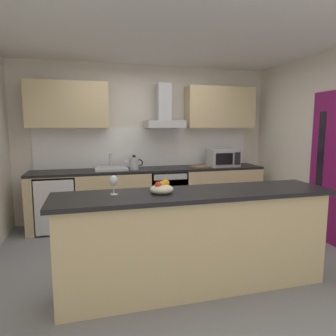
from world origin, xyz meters
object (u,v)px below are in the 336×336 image
oven (166,194)px  kettle (134,163)px  refrigerator (57,203)px  fruit_bowl (162,188)px  sink (111,168)px  microwave (223,158)px  wine_glass (114,181)px  chopping_board (201,166)px  range_hood (164,114)px

oven → kettle: 0.77m
oven → refrigerator: size_ratio=0.94×
fruit_bowl → sink: bearing=98.1°
microwave → sink: bearing=178.8°
wine_glass → chopping_board: size_ratio=0.52×
oven → kettle: bearing=-176.4°
kettle → fruit_bowl: bearing=-91.6°
refrigerator → wine_glass: 2.27m
oven → refrigerator: oven is taller
oven → chopping_board: 0.75m
sink → range_hood: bearing=7.5°
range_hood → wine_glass: bearing=-115.2°
microwave → kettle: bearing=-179.8°
oven → chopping_board: bearing=-2.3°
range_hood → fruit_bowl: (-0.59, -2.23, -0.78)m
microwave → wine_glass: bearing=-135.1°
kettle → chopping_board: (1.14, 0.01, -0.09)m
fruit_bowl → wine_glass: bearing=173.7°
oven → microwave: (1.00, -0.03, 0.59)m
microwave → oven: bearing=178.4°
refrigerator → fruit_bowl: fruit_bowl is taller
range_hood → chopping_board: 1.07m
refrigerator → sink: 0.97m
chopping_board → fruit_bowl: bearing=-119.9°
refrigerator → range_hood: 2.20m
oven → microwave: bearing=-1.6°
oven → fruit_bowl: 2.25m
oven → refrigerator: 1.73m
wine_glass → fruit_bowl: (0.44, -0.05, -0.08)m
kettle → range_hood: 0.96m
refrigerator → fruit_bowl: size_ratio=3.86×
refrigerator → kettle: size_ratio=2.94×
microwave → wine_glass: size_ratio=2.81×
oven → kettle: (-0.54, -0.03, 0.55)m
sink → range_hood: (0.89, 0.12, 0.86)m
sink → wine_glass: bearing=-93.7°
wine_glass → kettle: bearing=76.3°
oven → wine_glass: size_ratio=4.50×
kettle → range_hood: bearing=16.9°
range_hood → chopping_board: (0.60, -0.15, -0.88)m
microwave → chopping_board: bearing=179.4°
wine_glass → microwave: bearing=44.9°
oven → sink: (-0.89, 0.01, 0.47)m
fruit_bowl → kettle: bearing=88.4°
range_hood → wine_glass: size_ratio=4.05×
range_hood → fruit_bowl: range_hood is taller
microwave → range_hood: size_ratio=0.69×
oven → range_hood: size_ratio=1.11×
range_hood → fruit_bowl: size_ratio=3.27×
fruit_bowl → chopping_board: bearing=60.1°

